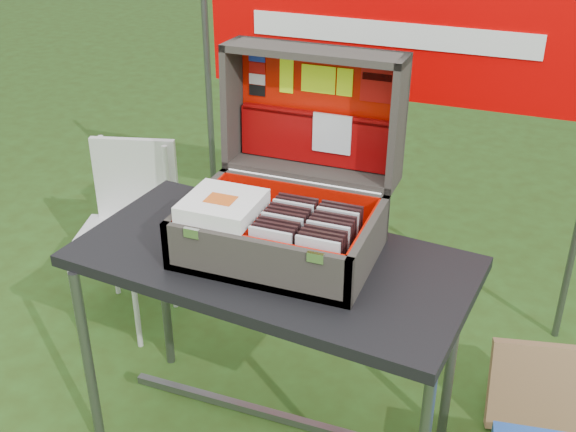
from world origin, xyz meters
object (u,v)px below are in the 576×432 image
at_px(table, 273,354).
at_px(chair, 119,241).
at_px(suitcase, 286,163).
at_px(cardboard_box, 534,388).

height_order(table, chair, chair).
distance_m(table, chair, 1.04).
height_order(suitcase, chair, suitcase).
bearing_deg(table, cardboard_box, 32.00).
relative_size(table, suitcase, 2.11).
bearing_deg(cardboard_box, chair, 166.78).
bearing_deg(suitcase, chair, 157.84).
bearing_deg(chair, cardboard_box, -16.33).
bearing_deg(suitcase, table, -103.19).
height_order(table, suitcase, suitcase).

